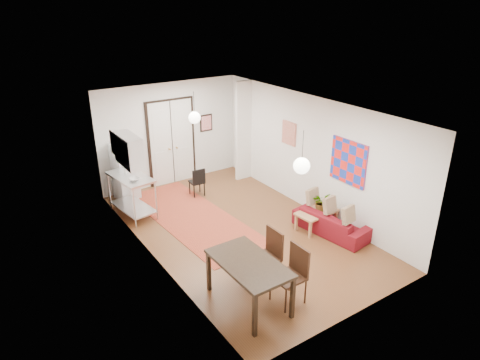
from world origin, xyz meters
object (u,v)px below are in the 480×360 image
coffee_table (317,213)px  dining_chair_near (261,251)px  dining_table (249,267)px  sofa (331,222)px  fridge (125,171)px  kitchen_counter (132,189)px  black_side_chair (195,179)px  dining_chair_far (285,269)px

coffee_table → dining_chair_near: bearing=-158.9°
dining_table → sofa: bearing=18.2°
fridge → coffee_table: bearing=-60.8°
kitchen_counter → black_side_chair: 1.88m
fridge → dining_table: fridge is taller
coffee_table → fridge: (-3.09, 4.07, 0.39)m
dining_chair_far → black_side_chair: size_ratio=1.32×
black_side_chair → coffee_table: bearing=117.8°
sofa → fridge: bearing=28.2°
fridge → dining_chair_far: (0.83, -5.64, -0.15)m
sofa → dining_chair_near: dining_chair_near is taller
dining_chair_near → fridge: bearing=-170.7°
coffee_table → dining_chair_far: size_ratio=0.97×
black_side_chair → sofa: bearing=117.6°
fridge → black_side_chair: 1.87m
sofa → dining_chair_far: dining_chair_far is taller
sofa → fridge: (-3.23, 4.42, 0.50)m
kitchen_counter → dining_table: 4.40m
kitchen_counter → dining_chair_far: bearing=-85.3°
kitchen_counter → black_side_chair: bearing=-2.0°
sofa → black_side_chair: size_ratio=2.24×
coffee_table → kitchen_counter: 4.50m
coffee_table → dining_chair_far: (-2.25, -1.57, 0.24)m
fridge → dining_chair_far: size_ratio=1.45×
sofa → dining_table: 3.19m
coffee_table → dining_chair_near: size_ratio=0.97×
sofa → black_side_chair: 3.93m
kitchen_counter → dining_chair_far: 4.74m
dining_chair_near → dining_chair_far: 0.70m
coffee_table → dining_chair_far: 2.76m
fridge → dining_chair_far: 5.70m
dining_table → black_side_chair: bearing=72.8°
sofa → coffee_table: (-0.14, 0.34, 0.12)m
dining_table → dining_chair_near: size_ratio=1.46×
sofa → dining_chair_far: (-2.39, -1.22, 0.35)m
coffee_table → dining_chair_near: 2.43m
sofa → dining_chair_far: 2.71m
fridge → dining_chair_far: fridge is taller
fridge → sofa: bearing=-61.8°
fridge → dining_chair_near: size_ratio=1.45×
fridge → black_side_chair: bearing=-34.6°
fridge → dining_table: size_ratio=0.99×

